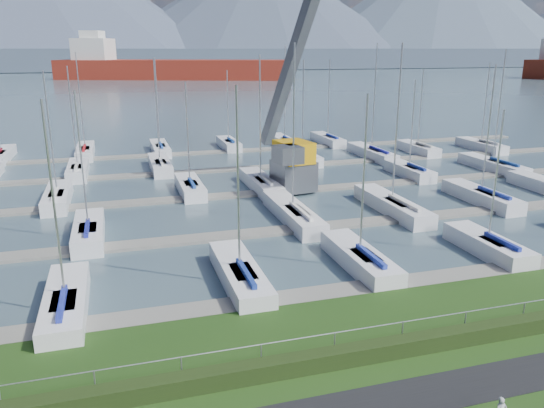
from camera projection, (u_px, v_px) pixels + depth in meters
name	position (u px, v px, depth m)	size (l,w,h in m)	color
path	(394.00, 401.00, 18.58)	(160.00, 2.00, 0.04)	black
water	(128.00, 75.00, 260.58)	(800.00, 540.00, 0.20)	#465B66
hedge	(362.00, 353.00, 20.88)	(80.00, 0.70, 0.70)	#213212
fence	(358.00, 329.00, 21.00)	(0.04, 0.04, 80.00)	gray
foothill	(124.00, 59.00, 323.16)	(900.00, 80.00, 12.00)	#424F61
docks	(225.00, 196.00, 45.32)	(90.00, 41.60, 0.25)	slate
crane	(294.00, 126.00, 46.63)	(6.40, 13.21, 22.35)	slate
cargo_ship_mid	(164.00, 70.00, 219.41)	(96.22, 49.75, 21.50)	maroon
sailboat_fleet	(185.00, 127.00, 45.76)	(73.47, 49.67, 13.05)	navy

